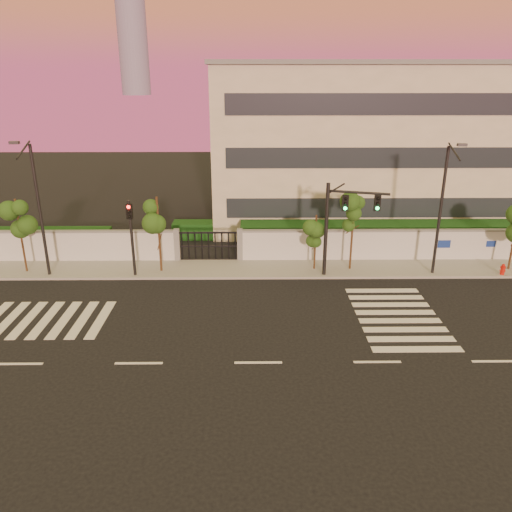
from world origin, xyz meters
name	(u,v)px	position (x,y,z in m)	size (l,w,h in m)	color
ground	(258,363)	(0.00, 0.00, 0.00)	(120.00, 120.00, 0.00)	black
sidewalk	(256,269)	(0.00, 10.50, 0.07)	(60.00, 3.00, 0.15)	gray
perimeter_wall	(257,246)	(0.10, 12.00, 1.07)	(60.00, 0.36, 2.20)	silver
hedge_row	(272,236)	(1.17, 14.74, 0.82)	(41.00, 4.25, 1.80)	black
institutional_building	(368,144)	(9.00, 21.99, 6.16)	(24.40, 12.40, 12.25)	#BAB39D
road_markings	(225,321)	(-1.58, 3.76, 0.01)	(57.00, 7.62, 0.02)	silver
street_tree_b	(19,219)	(-13.87, 10.15, 3.39)	(1.45, 1.15, 4.61)	#382314
street_tree_c	(158,218)	(-5.72, 10.14, 3.48)	(1.61, 1.28, 4.72)	#382314
street_tree_d	(316,230)	(3.60, 10.35, 2.61)	(1.32, 1.05, 3.54)	#382314
street_tree_e	(354,216)	(5.79, 10.35, 3.48)	(1.54, 1.23, 4.72)	#382314
traffic_signal_main	(339,219)	(4.76, 9.39, 3.57)	(3.53, 1.08, 5.65)	black
traffic_signal_secondary	(131,229)	(-7.19, 9.42, 2.97)	(0.36, 0.35, 4.68)	black
streetlight_west	(38,205)	(-12.32, 9.42, 4.41)	(0.49, 1.96, 8.16)	black
streetlight_east	(442,206)	(10.60, 9.44, 4.33)	(0.48, 1.93, 8.02)	black
fire_hydrant	(503,270)	(14.66, 9.28, 0.41)	(0.32, 0.30, 0.82)	red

